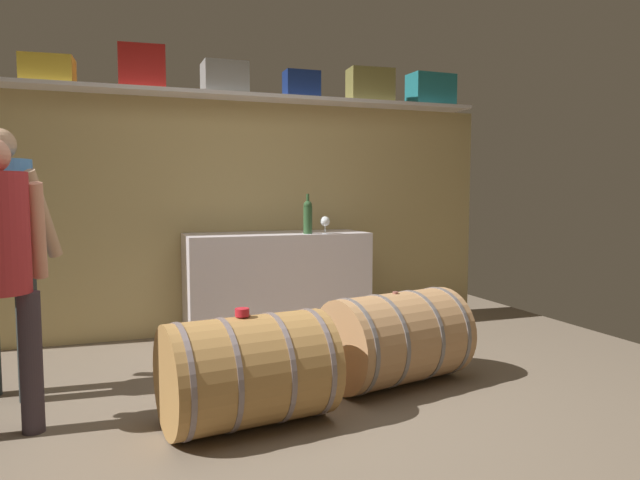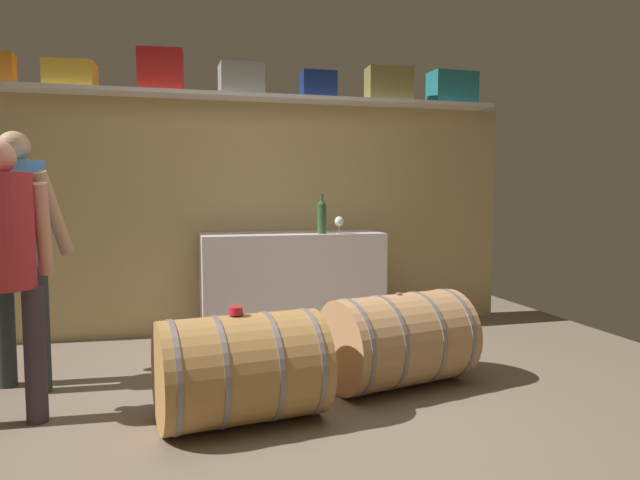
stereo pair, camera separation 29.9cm
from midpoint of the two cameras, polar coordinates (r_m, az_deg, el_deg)
ground_plane at (r=3.69m, az=-2.11°, el=-14.98°), size 6.23×7.72×0.02m
back_wall_panel at (r=5.15m, az=-6.31°, el=2.24°), size 5.03×0.10×2.03m
high_shelf_board at (r=5.06m, az=-6.16°, el=13.89°), size 4.63×0.40×0.03m
toolcase_yellow at (r=5.06m, az=-21.96°, el=14.96°), size 0.39×0.29×0.21m
toolcase_red at (r=5.04m, az=-13.86°, el=15.99°), size 0.37×0.25×0.34m
toolcase_grey at (r=5.09m, az=-6.12°, el=15.52°), size 0.37×0.29×0.26m
toolcase_navy at (r=5.23m, az=1.53°, el=15.12°), size 0.31×0.19×0.24m
toolcase_olive at (r=5.46m, az=8.47°, el=14.99°), size 0.42×0.26×0.30m
toolcase_teal at (r=5.73m, az=14.51°, el=14.36°), size 0.43×0.26×0.30m
work_cabinet at (r=4.95m, az=-1.10°, el=-4.44°), size 1.54×0.56×0.89m
wine_bottle_green at (r=4.78m, az=1.96°, el=2.37°), size 0.07×0.07×0.33m
wine_glass at (r=4.80m, az=3.69°, el=1.81°), size 0.08×0.08×0.14m
wine_barrel_near at (r=3.15m, az=-5.09°, el=-12.65°), size 0.94×0.69×0.60m
wine_barrel_far at (r=3.77m, az=10.07°, el=-9.77°), size 1.00×0.77×0.60m
tasting_cup at (r=3.07m, az=-5.63°, el=-7.04°), size 0.08×0.08×0.04m
winemaker_pouring at (r=3.35m, az=-26.81°, el=-1.11°), size 0.45×0.35×1.51m
visitor_tasting at (r=3.93m, az=-25.86°, el=0.65°), size 0.54×0.49×1.61m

